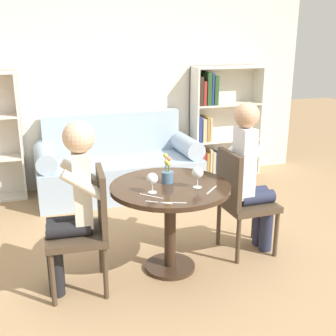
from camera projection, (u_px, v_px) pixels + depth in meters
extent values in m
plane|color=tan|center=(170.00, 268.00, 3.39)|extent=(16.00, 16.00, 0.00)
cube|color=silver|center=(108.00, 75.00, 5.03)|extent=(5.20, 0.05, 2.70)
cylinder|color=#382619|center=(170.00, 187.00, 3.18)|extent=(0.92, 0.92, 0.03)
cylinder|color=#382619|center=(170.00, 228.00, 3.28)|extent=(0.09, 0.09, 0.64)
cylinder|color=#382619|center=(170.00, 266.00, 3.38)|extent=(0.40, 0.40, 0.03)
cube|color=#9EB2C6|center=(120.00, 177.00, 4.94)|extent=(1.87, 0.80, 0.42)
cube|color=#9EB2C6|center=(113.00, 133.00, 5.10)|extent=(1.65, 0.16, 0.50)
cylinder|color=#9EB2C6|center=(45.00, 157.00, 4.59)|extent=(0.22, 0.72, 0.22)
cylinder|color=#9EB2C6|center=(185.00, 145.00, 5.11)|extent=(0.22, 0.72, 0.22)
cube|color=silver|center=(20.00, 136.00, 4.73)|extent=(0.02, 0.28, 1.43)
cube|color=silver|center=(222.00, 120.00, 5.64)|extent=(0.93, 0.02, 1.43)
cube|color=silver|center=(194.00, 124.00, 5.38)|extent=(0.02, 0.28, 1.43)
cube|color=silver|center=(256.00, 120.00, 5.67)|extent=(0.02, 0.28, 1.43)
cube|color=silver|center=(224.00, 173.00, 5.73)|extent=(0.89, 0.28, 0.02)
cube|color=silver|center=(225.00, 139.00, 5.60)|extent=(0.89, 0.28, 0.02)
cube|color=silver|center=(227.00, 104.00, 5.46)|extent=(0.89, 0.28, 0.02)
cube|color=silver|center=(228.00, 67.00, 5.32)|extent=(0.89, 0.28, 0.02)
cube|color=olive|center=(197.00, 162.00, 5.54)|extent=(0.05, 0.23, 0.37)
cube|color=maroon|center=(201.00, 163.00, 5.57)|extent=(0.05, 0.23, 0.32)
cube|color=olive|center=(205.00, 163.00, 5.59)|extent=(0.04, 0.23, 0.32)
cube|color=tan|center=(208.00, 161.00, 5.59)|extent=(0.03, 0.23, 0.36)
cube|color=tan|center=(211.00, 162.00, 5.61)|extent=(0.04, 0.23, 0.32)
cube|color=navy|center=(214.00, 163.00, 5.63)|extent=(0.05, 0.23, 0.30)
cube|color=navy|center=(218.00, 163.00, 5.65)|extent=(0.04, 0.23, 0.30)
cube|color=navy|center=(197.00, 129.00, 5.41)|extent=(0.04, 0.23, 0.33)
cube|color=tan|center=(202.00, 129.00, 5.43)|extent=(0.05, 0.23, 0.30)
cube|color=olive|center=(205.00, 129.00, 5.45)|extent=(0.04, 0.23, 0.32)
cube|color=tan|center=(208.00, 129.00, 5.46)|extent=(0.03, 0.23, 0.31)
cube|color=#332319|center=(198.00, 91.00, 5.27)|extent=(0.04, 0.23, 0.36)
cube|color=maroon|center=(202.00, 93.00, 5.29)|extent=(0.04, 0.23, 0.30)
cube|color=#234723|center=(206.00, 88.00, 5.29)|extent=(0.05, 0.23, 0.41)
cube|color=navy|center=(210.00, 88.00, 5.31)|extent=(0.03, 0.23, 0.40)
cube|color=#234723|center=(213.00, 90.00, 5.33)|extent=(0.05, 0.23, 0.36)
cylinder|color=#473828|center=(54.00, 255.00, 3.18)|extent=(0.04, 0.04, 0.40)
cylinder|color=#473828|center=(53.00, 280.00, 2.85)|extent=(0.04, 0.04, 0.40)
cylinder|color=#473828|center=(101.00, 249.00, 3.26)|extent=(0.04, 0.04, 0.40)
cylinder|color=#473828|center=(106.00, 273.00, 2.93)|extent=(0.04, 0.04, 0.40)
cube|color=#473828|center=(76.00, 236.00, 2.99)|extent=(0.46, 0.46, 0.05)
cube|color=#473828|center=(102.00, 200.00, 2.96)|extent=(0.07, 0.38, 0.45)
cylinder|color=#473828|center=(276.00, 234.00, 3.51)|extent=(0.04, 0.04, 0.40)
cylinder|color=#473828|center=(254.00, 218.00, 3.84)|extent=(0.04, 0.04, 0.40)
cylinder|color=#473828|center=(238.00, 241.00, 3.40)|extent=(0.04, 0.04, 0.40)
cylinder|color=#473828|center=(219.00, 223.00, 3.72)|extent=(0.04, 0.04, 0.40)
cube|color=#473828|center=(248.00, 204.00, 3.55)|extent=(0.42, 0.42, 0.05)
cube|color=#473828|center=(229.00, 179.00, 3.42)|extent=(0.04, 0.38, 0.45)
cylinder|color=black|center=(56.00, 259.00, 3.07)|extent=(0.11, 0.11, 0.45)
cylinder|color=black|center=(55.00, 267.00, 2.97)|extent=(0.11, 0.11, 0.45)
cylinder|color=black|center=(68.00, 223.00, 3.02)|extent=(0.31, 0.14, 0.11)
cylinder|color=black|center=(69.00, 230.00, 2.91)|extent=(0.31, 0.14, 0.11)
cube|color=silver|center=(82.00, 189.00, 2.91)|extent=(0.14, 0.21, 0.52)
cylinder|color=silver|center=(81.00, 173.00, 3.01)|extent=(0.29, 0.10, 0.23)
cylinder|color=silver|center=(82.00, 185.00, 2.76)|extent=(0.29, 0.10, 0.23)
sphere|color=beige|center=(79.00, 137.00, 2.80)|extent=(0.22, 0.22, 0.22)
cylinder|color=#282D47|center=(266.00, 226.00, 3.61)|extent=(0.11, 0.11, 0.45)
cylinder|color=#282D47|center=(260.00, 221.00, 3.71)|extent=(0.11, 0.11, 0.45)
cylinder|color=#282D47|center=(257.00, 198.00, 3.50)|extent=(0.30, 0.11, 0.11)
cylinder|color=#282D47|center=(250.00, 193.00, 3.60)|extent=(0.30, 0.11, 0.11)
cube|color=white|center=(244.00, 163.00, 3.42)|extent=(0.12, 0.20, 0.58)
cylinder|color=white|center=(253.00, 155.00, 3.27)|extent=(0.29, 0.07, 0.23)
cylinder|color=white|center=(237.00, 147.00, 3.52)|extent=(0.29, 0.07, 0.23)
sphere|color=tan|center=(247.00, 115.00, 3.31)|extent=(0.20, 0.20, 0.20)
cylinder|color=white|center=(152.00, 192.00, 3.02)|extent=(0.06, 0.06, 0.00)
cylinder|color=white|center=(152.00, 188.00, 3.01)|extent=(0.01, 0.01, 0.07)
sphere|color=white|center=(152.00, 179.00, 2.99)|extent=(0.08, 0.08, 0.08)
sphere|color=#E58E75|center=(152.00, 180.00, 2.99)|extent=(0.06, 0.06, 0.06)
cylinder|color=white|center=(197.00, 187.00, 3.12)|extent=(0.06, 0.06, 0.00)
cylinder|color=white|center=(198.00, 182.00, 3.11)|extent=(0.01, 0.01, 0.08)
sphere|color=white|center=(198.00, 173.00, 3.09)|extent=(0.09, 0.09, 0.09)
sphere|color=maroon|center=(198.00, 174.00, 3.09)|extent=(0.06, 0.06, 0.06)
cylinder|color=slate|center=(168.00, 177.00, 3.22)|extent=(0.09, 0.09, 0.09)
cylinder|color=#4C7A42|center=(169.00, 168.00, 3.20)|extent=(0.01, 0.01, 0.06)
sphere|color=#EACC4C|center=(169.00, 164.00, 3.19)|extent=(0.04, 0.04, 0.04)
cylinder|color=#4C7A42|center=(165.00, 163.00, 3.20)|extent=(0.01, 0.01, 0.13)
sphere|color=#EACC4C|center=(165.00, 155.00, 3.18)|extent=(0.04, 0.04, 0.04)
cylinder|color=#4C7A42|center=(169.00, 165.00, 3.19)|extent=(0.01, 0.00, 0.10)
sphere|color=#E07F4C|center=(169.00, 159.00, 3.18)|extent=(0.04, 0.04, 0.04)
cylinder|color=#4C7A42|center=(167.00, 167.00, 3.19)|extent=(0.01, 0.01, 0.08)
sphere|color=#EACC4C|center=(167.00, 162.00, 3.18)|extent=(0.04, 0.04, 0.04)
cylinder|color=#4C7A42|center=(168.00, 167.00, 3.21)|extent=(0.01, 0.01, 0.06)
sphere|color=#D16684|center=(168.00, 164.00, 3.20)|extent=(0.04, 0.04, 0.04)
cube|color=silver|center=(151.00, 196.00, 2.95)|extent=(0.13, 0.15, 0.00)
cube|color=silver|center=(173.00, 203.00, 2.83)|extent=(0.18, 0.08, 0.00)
cube|color=silver|center=(212.00, 190.00, 3.07)|extent=(0.14, 0.14, 0.00)
cube|color=silver|center=(159.00, 202.00, 2.84)|extent=(0.16, 0.12, 0.00)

